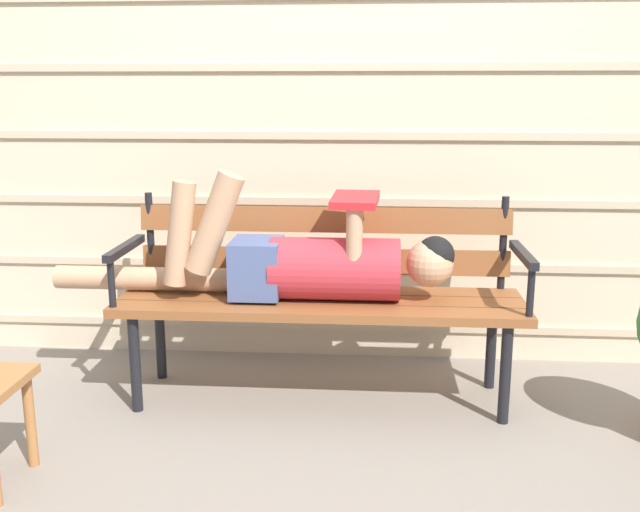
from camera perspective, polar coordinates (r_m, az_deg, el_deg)
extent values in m
plane|color=gray|center=(2.96, -0.24, -12.46)|extent=(12.00, 12.00, 0.00)
cube|color=beige|center=(3.38, 0.70, 9.55)|extent=(4.29, 0.06, 2.14)
cube|color=#C1AD8E|center=(3.53, 0.62, -5.53)|extent=(4.29, 0.02, 0.04)
cube|color=#C1AD8E|center=(3.44, 0.63, -0.70)|extent=(4.29, 0.02, 0.04)
cube|color=#C1AD8E|center=(3.38, 0.65, 4.34)|extent=(4.29, 0.02, 0.04)
cube|color=#C1AD8E|center=(3.35, 0.66, 9.52)|extent=(4.29, 0.02, 0.04)
cube|color=#C1AD8E|center=(3.34, 0.67, 14.75)|extent=(4.29, 0.02, 0.04)
cube|color=brown|center=(2.82, -0.23, -4.60)|extent=(1.67, 0.14, 0.04)
cube|color=brown|center=(2.96, 0.00, -3.74)|extent=(1.67, 0.14, 0.04)
cube|color=brown|center=(3.10, 0.20, -2.95)|extent=(1.67, 0.14, 0.04)
cube|color=brown|center=(3.14, 0.30, -0.37)|extent=(1.60, 0.05, 0.11)
cube|color=brown|center=(3.10, 0.30, 2.90)|extent=(1.60, 0.05, 0.11)
cylinder|color=black|center=(3.26, -13.27, 1.43)|extent=(0.03, 0.03, 0.40)
cylinder|color=black|center=(3.16, 14.31, 1.01)|extent=(0.03, 0.03, 0.40)
cylinder|color=black|center=(3.01, -14.44, -8.27)|extent=(0.04, 0.04, 0.40)
cylinder|color=black|center=(2.91, 14.47, -9.06)|extent=(0.04, 0.04, 0.40)
cylinder|color=black|center=(3.32, -12.55, -6.14)|extent=(0.04, 0.04, 0.40)
cylinder|color=black|center=(3.23, 13.42, -6.76)|extent=(0.04, 0.04, 0.40)
cube|color=black|center=(3.07, -15.21, 0.62)|extent=(0.04, 0.42, 0.03)
cylinder|color=black|center=(2.94, -16.20, -2.02)|extent=(0.03, 0.03, 0.20)
cube|color=black|center=(2.96, 15.81, 0.11)|extent=(0.04, 0.42, 0.03)
cylinder|color=black|center=(2.82, 16.36, -2.66)|extent=(0.03, 0.03, 0.20)
cylinder|color=#B72D38|center=(2.92, 1.20, -1.03)|extent=(0.52, 0.25, 0.25)
cube|color=#475684|center=(2.95, -5.04, -0.91)|extent=(0.20, 0.24, 0.23)
sphere|color=tan|center=(2.92, 8.70, -0.58)|extent=(0.19, 0.19, 0.19)
sphere|color=black|center=(2.91, 9.11, 0.05)|extent=(0.16, 0.16, 0.16)
cylinder|color=tan|center=(2.88, -8.38, 2.59)|extent=(0.26, 0.11, 0.43)
cylinder|color=tan|center=(2.93, -11.06, 1.76)|extent=(0.15, 0.09, 0.43)
cylinder|color=tan|center=(3.14, -13.47, -1.75)|extent=(0.79, 0.10, 0.10)
cylinder|color=tan|center=(2.81, 2.72, 1.21)|extent=(0.06, 0.06, 0.27)
cylinder|color=tan|center=(2.96, 2.81, 1.85)|extent=(0.06, 0.06, 0.27)
cube|color=red|center=(2.86, 2.80, 4.48)|extent=(0.20, 0.26, 0.05)
cylinder|color=#9E6638|center=(2.72, -21.99, -11.98)|extent=(0.04, 0.04, 0.34)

